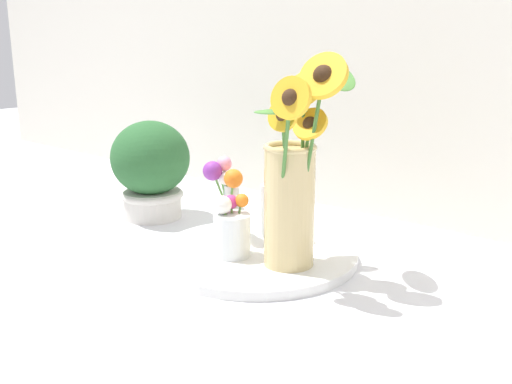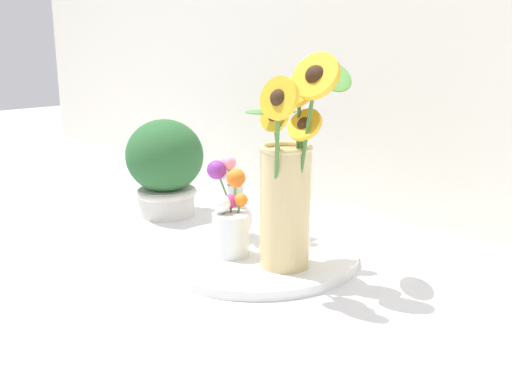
% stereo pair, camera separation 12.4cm
% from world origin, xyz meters
% --- Properties ---
extents(ground_plane, '(6.00, 6.00, 0.00)m').
position_xyz_m(ground_plane, '(0.00, 0.00, 0.00)').
color(ground_plane, silver).
extents(serving_tray, '(0.43, 0.43, 0.02)m').
position_xyz_m(serving_tray, '(-0.03, 0.11, 0.01)').
color(serving_tray, white).
rests_on(serving_tray, ground_plane).
extents(mason_jar_sunflowers, '(0.23, 0.25, 0.42)m').
position_xyz_m(mason_jar_sunflowers, '(0.08, 0.09, 0.19)').
color(mason_jar_sunflowers, '#D1B77A').
rests_on(mason_jar_sunflowers, serving_tray).
extents(vase_small_center, '(0.08, 0.08, 0.13)m').
position_xyz_m(vase_small_center, '(-0.05, 0.05, 0.08)').
color(vase_small_center, white).
rests_on(vase_small_center, serving_tray).
extents(vase_bulb_right, '(0.11, 0.09, 0.19)m').
position_xyz_m(vase_bulb_right, '(-0.13, 0.13, 0.10)').
color(vase_bulb_right, white).
rests_on(vase_bulb_right, serving_tray).
extents(vase_small_back, '(0.07, 0.08, 0.17)m').
position_xyz_m(vase_small_back, '(-0.05, 0.20, 0.11)').
color(vase_small_back, white).
rests_on(vase_small_back, serving_tray).
extents(potted_plant, '(0.20, 0.20, 0.25)m').
position_xyz_m(potted_plant, '(-0.43, 0.16, 0.13)').
color(potted_plant, beige).
rests_on(potted_plant, ground_plane).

